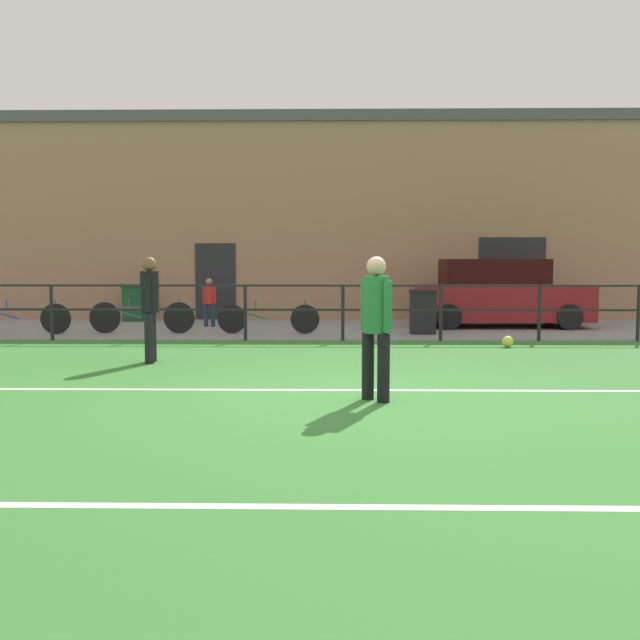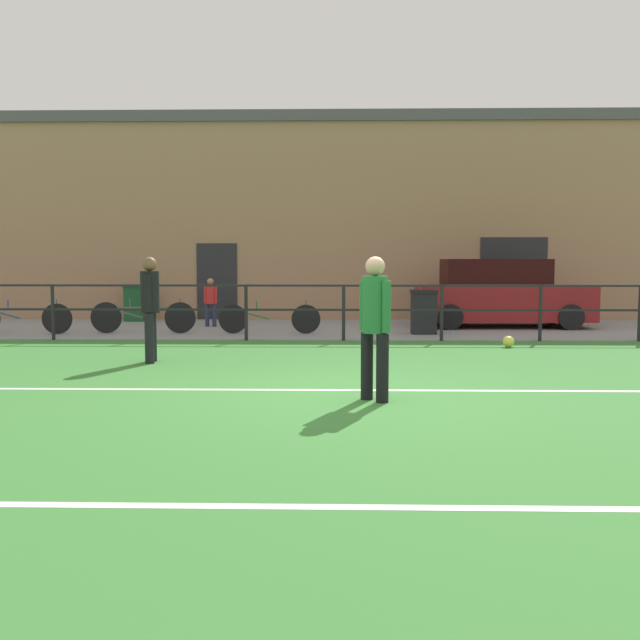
{
  "view_description": "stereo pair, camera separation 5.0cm",
  "coord_description": "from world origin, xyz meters",
  "px_view_note": "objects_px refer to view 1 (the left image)",
  "views": [
    {
      "loc": [
        -0.19,
        -8.7,
        1.66
      ],
      "look_at": [
        -0.4,
        2.53,
        0.71
      ],
      "focal_mm": 40.51,
      "sensor_mm": 36.0,
      "label": 1
    },
    {
      "loc": [
        -0.14,
        -8.7,
        1.66
      ],
      "look_at": [
        -0.4,
        2.53,
        0.71
      ],
      "focal_mm": 40.51,
      "sensor_mm": 36.0,
      "label": 2
    }
  ],
  "objects_px": {
    "bicycle_parked_0": "(19,318)",
    "bicycle_parked_4": "(268,318)",
    "bicycle_parked_1": "(142,317)",
    "player_striker": "(376,319)",
    "trash_bin_1": "(134,303)",
    "spectator_child": "(209,299)",
    "soccer_ball_match": "(508,341)",
    "parked_car_red": "(499,295)",
    "trash_bin_0": "(423,312)",
    "player_goalkeeper": "(150,303)"
  },
  "relations": [
    {
      "from": "soccer_ball_match",
      "to": "bicycle_parked_0",
      "type": "distance_m",
      "value": 10.43
    },
    {
      "from": "player_goalkeeper",
      "to": "parked_car_red",
      "type": "height_order",
      "value": "player_goalkeeper"
    },
    {
      "from": "player_striker",
      "to": "trash_bin_0",
      "type": "bearing_deg",
      "value": -54.19
    },
    {
      "from": "player_goalkeeper",
      "to": "trash_bin_0",
      "type": "height_order",
      "value": "player_goalkeeper"
    },
    {
      "from": "bicycle_parked_0",
      "to": "bicycle_parked_4",
      "type": "bearing_deg",
      "value": 2.24
    },
    {
      "from": "bicycle_parked_4",
      "to": "parked_car_red",
      "type": "bearing_deg",
      "value": 18.07
    },
    {
      "from": "spectator_child",
      "to": "soccer_ball_match",
      "type": "bearing_deg",
      "value": 150.52
    },
    {
      "from": "spectator_child",
      "to": "parked_car_red",
      "type": "distance_m",
      "value": 7.09
    },
    {
      "from": "player_goalkeeper",
      "to": "parked_car_red",
      "type": "xyz_separation_m",
      "value": [
        7.0,
        6.21,
        -0.17
      ]
    },
    {
      "from": "spectator_child",
      "to": "bicycle_parked_0",
      "type": "distance_m",
      "value": 4.31
    },
    {
      "from": "soccer_ball_match",
      "to": "spectator_child",
      "type": "bearing_deg",
      "value": 148.69
    },
    {
      "from": "parked_car_red",
      "to": "trash_bin_1",
      "type": "distance_m",
      "value": 9.48
    },
    {
      "from": "spectator_child",
      "to": "trash_bin_0",
      "type": "xyz_separation_m",
      "value": [
        5.01,
        -1.59,
        -0.18
      ]
    },
    {
      "from": "player_goalkeeper",
      "to": "parked_car_red",
      "type": "relative_size",
      "value": 0.41
    },
    {
      "from": "trash_bin_0",
      "to": "soccer_ball_match",
      "type": "bearing_deg",
      "value": -59.53
    },
    {
      "from": "bicycle_parked_0",
      "to": "trash_bin_0",
      "type": "height_order",
      "value": "trash_bin_0"
    },
    {
      "from": "parked_car_red",
      "to": "player_striker",
      "type": "bearing_deg",
      "value": -110.9
    },
    {
      "from": "parked_car_red",
      "to": "bicycle_parked_4",
      "type": "xyz_separation_m",
      "value": [
        -5.5,
        -1.79,
        -0.44
      ]
    },
    {
      "from": "player_goalkeeper",
      "to": "spectator_child",
      "type": "height_order",
      "value": "player_goalkeeper"
    },
    {
      "from": "spectator_child",
      "to": "bicycle_parked_1",
      "type": "height_order",
      "value": "spectator_child"
    },
    {
      "from": "player_striker",
      "to": "bicycle_parked_0",
      "type": "relative_size",
      "value": 0.74
    },
    {
      "from": "bicycle_parked_1",
      "to": "spectator_child",
      "type": "bearing_deg",
      "value": 52.57
    },
    {
      "from": "trash_bin_0",
      "to": "trash_bin_1",
      "type": "distance_m",
      "value": 7.95
    },
    {
      "from": "soccer_ball_match",
      "to": "player_goalkeeper",
      "type": "bearing_deg",
      "value": -160.85
    },
    {
      "from": "bicycle_parked_0",
      "to": "trash_bin_1",
      "type": "height_order",
      "value": "trash_bin_1"
    },
    {
      "from": "soccer_ball_match",
      "to": "trash_bin_1",
      "type": "bearing_deg",
      "value": 147.86
    },
    {
      "from": "trash_bin_0",
      "to": "bicycle_parked_0",
      "type": "bearing_deg",
      "value": -178.47
    },
    {
      "from": "parked_car_red",
      "to": "bicycle_parked_1",
      "type": "bearing_deg",
      "value": -167.83
    },
    {
      "from": "player_goalkeeper",
      "to": "bicycle_parked_1",
      "type": "xyz_separation_m",
      "value": [
        -1.32,
        4.42,
        -0.59
      ]
    },
    {
      "from": "player_goalkeeper",
      "to": "soccer_ball_match",
      "type": "xyz_separation_m",
      "value": [
        6.26,
        2.17,
        -0.86
      ]
    },
    {
      "from": "soccer_ball_match",
      "to": "bicycle_parked_4",
      "type": "height_order",
      "value": "bicycle_parked_4"
    },
    {
      "from": "bicycle_parked_4",
      "to": "trash_bin_1",
      "type": "height_order",
      "value": "trash_bin_1"
    },
    {
      "from": "soccer_ball_match",
      "to": "trash_bin_1",
      "type": "distance_m",
      "value": 10.2
    },
    {
      "from": "player_striker",
      "to": "parked_car_red",
      "type": "height_order",
      "value": "player_striker"
    },
    {
      "from": "player_goalkeeper",
      "to": "parked_car_red",
      "type": "bearing_deg",
      "value": 126.69
    },
    {
      "from": "parked_car_red",
      "to": "trash_bin_1",
      "type": "bearing_deg",
      "value": 171.6
    },
    {
      "from": "player_striker",
      "to": "trash_bin_1",
      "type": "bearing_deg",
      "value": -14.57
    },
    {
      "from": "player_goalkeeper",
      "to": "bicycle_parked_4",
      "type": "bearing_deg",
      "value": 156.34
    },
    {
      "from": "soccer_ball_match",
      "to": "trash_bin_1",
      "type": "height_order",
      "value": "trash_bin_1"
    },
    {
      "from": "soccer_ball_match",
      "to": "trash_bin_0",
      "type": "height_order",
      "value": "trash_bin_0"
    },
    {
      "from": "parked_car_red",
      "to": "spectator_child",
      "type": "bearing_deg",
      "value": -178.54
    },
    {
      "from": "spectator_child",
      "to": "bicycle_parked_1",
      "type": "relative_size",
      "value": 0.5
    },
    {
      "from": "bicycle_parked_0",
      "to": "bicycle_parked_4",
      "type": "distance_m",
      "value": 5.48
    },
    {
      "from": "soccer_ball_match",
      "to": "trash_bin_0",
      "type": "bearing_deg",
      "value": 120.47
    },
    {
      "from": "bicycle_parked_1",
      "to": "bicycle_parked_4",
      "type": "bearing_deg",
      "value": -0.0
    },
    {
      "from": "bicycle_parked_0",
      "to": "parked_car_red",
      "type": "bearing_deg",
      "value": 10.37
    },
    {
      "from": "bicycle_parked_4",
      "to": "trash_bin_1",
      "type": "relative_size",
      "value": 2.33
    },
    {
      "from": "trash_bin_0",
      "to": "bicycle_parked_1",
      "type": "bearing_deg",
      "value": -179.78
    },
    {
      "from": "player_goalkeeper",
      "to": "soccer_ball_match",
      "type": "height_order",
      "value": "player_goalkeeper"
    },
    {
      "from": "parked_car_red",
      "to": "trash_bin_0",
      "type": "xyz_separation_m",
      "value": [
        -2.08,
        -1.77,
        -0.29
      ]
    }
  ]
}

